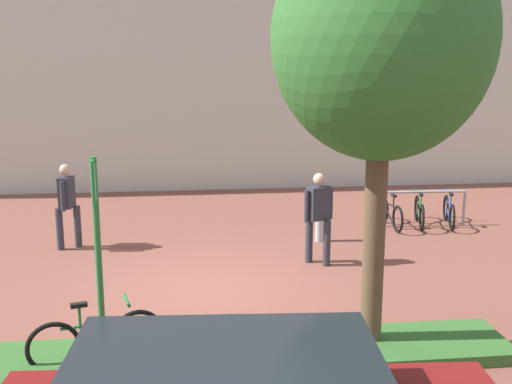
# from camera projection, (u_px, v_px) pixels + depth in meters

# --- Properties ---
(ground_plane) EXTENTS (60.00, 60.00, 0.00)m
(ground_plane) POSITION_uv_depth(u_px,v_px,m) (210.00, 291.00, 10.23)
(ground_plane) COLOR brown
(building_facade) EXTENTS (28.00, 1.20, 10.00)m
(building_facade) POSITION_uv_depth(u_px,v_px,m) (194.00, 13.00, 17.65)
(building_facade) COLOR beige
(building_facade) RESTS_ON ground
(planter_strip) EXTENTS (7.00, 1.10, 0.16)m
(planter_strip) POSITION_uv_depth(u_px,v_px,m) (239.00, 355.00, 7.87)
(planter_strip) COLOR #336028
(planter_strip) RESTS_ON ground
(tree_sidewalk) EXTENTS (2.67, 2.67, 5.45)m
(tree_sidewalk) POSITION_uv_depth(u_px,v_px,m) (382.00, 40.00, 7.39)
(tree_sidewalk) COLOR brown
(tree_sidewalk) RESTS_ON ground
(parking_sign_post) EXTENTS (0.08, 0.36, 2.64)m
(parking_sign_post) POSITION_uv_depth(u_px,v_px,m) (97.00, 234.00, 7.34)
(parking_sign_post) COLOR #2D7238
(parking_sign_post) RESTS_ON ground
(bike_at_sign) EXTENTS (1.64, 0.55, 0.86)m
(bike_at_sign) POSITION_uv_depth(u_px,v_px,m) (97.00, 339.00, 7.69)
(bike_at_sign) COLOR black
(bike_at_sign) RESTS_ON ground
(bike_rack_cluster) EXTENTS (2.11, 1.56, 0.83)m
(bike_rack_cluster) POSITION_uv_depth(u_px,v_px,m) (420.00, 211.00, 14.16)
(bike_rack_cluster) COLOR #99999E
(bike_rack_cluster) RESTS_ON ground
(bollard_steel) EXTENTS (0.16, 0.16, 0.90)m
(bollard_steel) POSITION_uv_depth(u_px,v_px,m) (319.00, 220.00, 12.95)
(bollard_steel) COLOR #ADADB2
(bollard_steel) RESTS_ON ground
(person_suited_navy) EXTENTS (0.47, 0.61, 1.72)m
(person_suited_navy) POSITION_uv_depth(u_px,v_px,m) (67.00, 201.00, 12.36)
(person_suited_navy) COLOR #2D2D38
(person_suited_navy) RESTS_ON ground
(person_suited_dark) EXTENTS (0.58, 0.38, 1.72)m
(person_suited_dark) POSITION_uv_depth(u_px,v_px,m) (318.00, 213.00, 11.41)
(person_suited_dark) COLOR #2D2D38
(person_suited_dark) RESTS_ON ground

